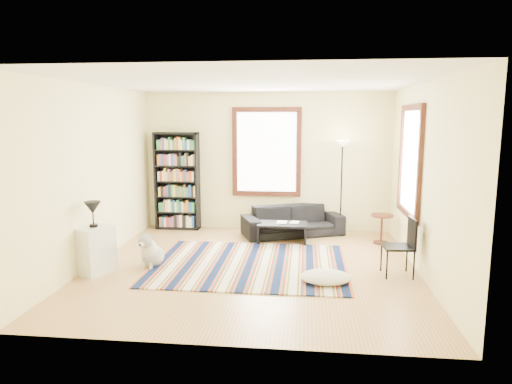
# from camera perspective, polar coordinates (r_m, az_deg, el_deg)

# --- Properties ---
(floor) EXTENTS (5.00, 5.00, 0.10)m
(floor) POSITION_cam_1_polar(r_m,az_deg,el_deg) (7.19, -0.44, -9.74)
(floor) COLOR tan
(floor) RESTS_ON ground
(ceiling) EXTENTS (5.00, 5.00, 0.10)m
(ceiling) POSITION_cam_1_polar(r_m,az_deg,el_deg) (6.82, -0.47, 13.98)
(ceiling) COLOR white
(ceiling) RESTS_ON floor
(wall_back) EXTENTS (5.00, 0.10, 2.80)m
(wall_back) POSITION_cam_1_polar(r_m,az_deg,el_deg) (9.37, 1.36, 3.82)
(wall_back) COLOR #F9EBA8
(wall_back) RESTS_ON floor
(wall_front) EXTENTS (5.00, 0.10, 2.80)m
(wall_front) POSITION_cam_1_polar(r_m,az_deg,el_deg) (4.36, -4.36, -2.53)
(wall_front) COLOR #F9EBA8
(wall_front) RESTS_ON floor
(wall_left) EXTENTS (0.10, 5.00, 2.80)m
(wall_left) POSITION_cam_1_polar(r_m,az_deg,el_deg) (7.58, -19.98, 1.97)
(wall_left) COLOR #F9EBA8
(wall_left) RESTS_ON floor
(wall_right) EXTENTS (0.10, 5.00, 2.80)m
(wall_right) POSITION_cam_1_polar(r_m,az_deg,el_deg) (7.03, 20.67, 1.40)
(wall_right) COLOR #F9EBA8
(wall_right) RESTS_ON floor
(window_back) EXTENTS (1.20, 0.06, 1.60)m
(window_back) POSITION_cam_1_polar(r_m,az_deg,el_deg) (9.28, 1.33, 5.00)
(window_back) COLOR white
(window_back) RESTS_ON wall_back
(window_right) EXTENTS (0.06, 1.20, 1.60)m
(window_right) POSITION_cam_1_polar(r_m,az_deg,el_deg) (7.76, 18.73, 3.68)
(window_right) COLOR white
(window_right) RESTS_ON wall_right
(rug) EXTENTS (3.00, 2.40, 0.02)m
(rug) POSITION_cam_1_polar(r_m,az_deg,el_deg) (7.27, -0.80, -9.02)
(rug) COLOR #0C1A3F
(rug) RESTS_ON floor
(sofa) EXTENTS (1.42, 2.09, 0.57)m
(sofa) POSITION_cam_1_polar(r_m,az_deg,el_deg) (9.03, 4.59, -3.60)
(sofa) COLOR black
(sofa) RESTS_ON floor
(bookshelf) EXTENTS (0.90, 0.30, 2.00)m
(bookshelf) POSITION_cam_1_polar(r_m,az_deg,el_deg) (9.53, -9.82, 1.35)
(bookshelf) COLOR black
(bookshelf) RESTS_ON floor
(coffee_table) EXTENTS (0.95, 0.60, 0.36)m
(coffee_table) POSITION_cam_1_polar(r_m,az_deg,el_deg) (8.52, 3.28, -5.08)
(coffee_table) COLOR black
(coffee_table) RESTS_ON floor
(book_a) EXTENTS (0.20, 0.26, 0.02)m
(book_a) POSITION_cam_1_polar(r_m,az_deg,el_deg) (8.48, 2.62, -3.82)
(book_a) COLOR beige
(book_a) RESTS_ON coffee_table
(book_b) EXTENTS (0.20, 0.25, 0.02)m
(book_b) POSITION_cam_1_polar(r_m,az_deg,el_deg) (8.52, 4.32, -3.80)
(book_b) COLOR beige
(book_b) RESTS_ON coffee_table
(floor_cushion) EXTENTS (0.79, 0.65, 0.18)m
(floor_cushion) POSITION_cam_1_polar(r_m,az_deg,el_deg) (6.55, 8.70, -10.47)
(floor_cushion) COLOR beige
(floor_cushion) RESTS_ON floor
(floor_lamp) EXTENTS (0.35, 0.35, 1.86)m
(floor_lamp) POSITION_cam_1_polar(r_m,az_deg,el_deg) (9.03, 10.61, 0.45)
(floor_lamp) COLOR black
(floor_lamp) RESTS_ON floor
(side_table) EXTENTS (0.41, 0.41, 0.54)m
(side_table) POSITION_cam_1_polar(r_m,az_deg,el_deg) (8.70, 15.42, -4.49)
(side_table) COLOR #401610
(side_table) RESTS_ON floor
(folding_chair) EXTENTS (0.44, 0.43, 0.86)m
(folding_chair) POSITION_cam_1_polar(r_m,az_deg,el_deg) (6.99, 17.31, -6.58)
(folding_chair) COLOR black
(folding_chair) RESTS_ON floor
(white_cabinet) EXTENTS (0.55, 0.61, 0.70)m
(white_cabinet) POSITION_cam_1_polar(r_m,az_deg,el_deg) (7.23, -19.48, -6.83)
(white_cabinet) COLOR silver
(white_cabinet) RESTS_ON floor
(table_lamp) EXTENTS (0.26, 0.26, 0.38)m
(table_lamp) POSITION_cam_1_polar(r_m,az_deg,el_deg) (7.11, -19.71, -2.64)
(table_lamp) COLOR black
(table_lamp) RESTS_ON white_cabinet
(dog) EXTENTS (0.50, 0.62, 0.55)m
(dog) POSITION_cam_1_polar(r_m,az_deg,el_deg) (7.31, -12.81, -6.99)
(dog) COLOR #B1B1B1
(dog) RESTS_ON floor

